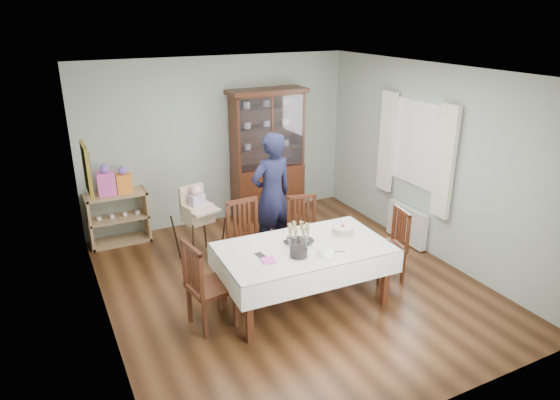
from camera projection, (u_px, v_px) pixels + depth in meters
floor at (290, 283)px, 6.53m from camera, size 5.00×5.00×0.00m
room_shell at (272, 148)px, 6.37m from camera, size 5.00×5.00×5.00m
dining_table at (303, 275)px, 5.96m from camera, size 2.04×1.22×0.76m
china_cabinet at (267, 153)px, 8.33m from camera, size 1.30×0.48×2.18m
sideboard at (118, 218)px, 7.56m from camera, size 0.90×0.38×0.80m
picture_frame at (87, 169)px, 5.68m from camera, size 0.04×0.48×0.58m
window at (418, 144)px, 7.16m from camera, size 0.04×1.02×1.22m
curtain_left at (445, 162)px, 6.66m from camera, size 0.07×0.30×1.55m
curtain_right at (387, 142)px, 7.69m from camera, size 0.07×0.30×1.55m
radiator at (407, 224)px, 7.58m from camera, size 0.10×0.80×0.55m
chair_far_left at (249, 256)px, 6.57m from camera, size 0.49×0.49×1.05m
chair_far_right at (304, 245)px, 6.94m from camera, size 0.52×0.52×0.96m
chair_end_left at (210, 301)px, 5.57m from camera, size 0.53×0.53×1.04m
chair_end_right at (387, 257)px, 6.62m from camera, size 0.49×0.49×0.94m
woman at (272, 195)px, 7.03m from camera, size 0.72×0.53×1.81m
high_chair at (199, 231)px, 7.02m from camera, size 0.60×0.60×1.12m
champagne_tray at (299, 237)px, 5.91m from camera, size 0.37×0.37×0.23m
birthday_cake at (343, 231)px, 6.12m from camera, size 0.29×0.29×0.20m
plate_stack_dark at (299, 252)px, 5.59m from camera, size 0.25×0.25×0.10m
plate_stack_white at (326, 252)px, 5.61m from camera, size 0.24×0.24×0.08m
napkin_stack at (268, 260)px, 5.49m from camera, size 0.17×0.17×0.02m
cutlery at (258, 256)px, 5.59m from camera, size 0.13×0.17×0.01m
cake_knife at (334, 252)px, 5.69m from camera, size 0.26×0.10×0.01m
gift_bag_pink at (106, 182)px, 7.28m from camera, size 0.26×0.17×0.47m
gift_bag_orange at (124, 181)px, 7.40m from camera, size 0.23×0.16×0.40m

